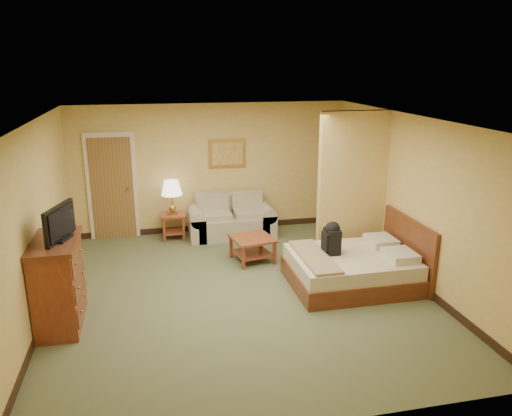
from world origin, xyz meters
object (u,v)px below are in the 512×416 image
object	(u,v)px
coffee_table	(252,244)
bed	(355,267)
loveseat	(231,222)
dresser	(58,283)

from	to	relation	value
coffee_table	bed	bearing A→B (deg)	-42.97
loveseat	coffee_table	world-z (taller)	loveseat
dresser	bed	world-z (taller)	dresser
coffee_table	dresser	world-z (taller)	dresser
dresser	bed	size ratio (longest dim) A/B	0.62
loveseat	dresser	bearing A→B (deg)	-132.82
coffee_table	dresser	bearing A→B (deg)	-151.01
loveseat	bed	distance (m)	3.07
dresser	bed	distance (m)	4.33
loveseat	dresser	size ratio (longest dim) A/B	1.42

